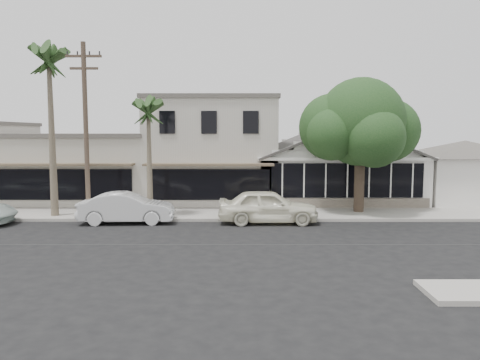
{
  "coord_description": "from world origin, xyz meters",
  "views": [
    {
      "loc": [
        -1.15,
        -18.51,
        4.53
      ],
      "look_at": [
        -1.21,
        6.0,
        2.02
      ],
      "focal_mm": 35.0,
      "sensor_mm": 36.0,
      "label": 1
    }
  ],
  "objects_px": {
    "car_1": "(127,208)",
    "car_0": "(268,206)",
    "utility_pole": "(86,127)",
    "shade_tree": "(359,125)"
  },
  "relations": [
    {
      "from": "car_0",
      "to": "car_1",
      "type": "bearing_deg",
      "value": 90.46
    },
    {
      "from": "utility_pole",
      "to": "car_0",
      "type": "height_order",
      "value": "utility_pole"
    },
    {
      "from": "utility_pole",
      "to": "car_1",
      "type": "bearing_deg",
      "value": -17.2
    },
    {
      "from": "utility_pole",
      "to": "car_0",
      "type": "xyz_separation_m",
      "value": [
        9.2,
        -0.6,
        -3.94
      ]
    },
    {
      "from": "utility_pole",
      "to": "car_1",
      "type": "xyz_separation_m",
      "value": [
        2.13,
        -0.66,
        -4.02
      ]
    },
    {
      "from": "utility_pole",
      "to": "shade_tree",
      "type": "relative_size",
      "value": 1.2
    },
    {
      "from": "car_1",
      "to": "car_0",
      "type": "bearing_deg",
      "value": -92.7
    },
    {
      "from": "car_1",
      "to": "shade_tree",
      "type": "height_order",
      "value": "shade_tree"
    },
    {
      "from": "utility_pole",
      "to": "shade_tree",
      "type": "distance_m",
      "value": 14.49
    },
    {
      "from": "utility_pole",
      "to": "shade_tree",
      "type": "height_order",
      "value": "utility_pole"
    }
  ]
}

